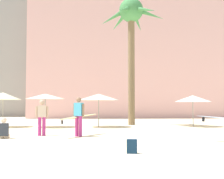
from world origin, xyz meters
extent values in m
plane|color=beige|center=(0.00, 0.00, 0.00)|extent=(120.00, 120.00, 0.00)
cube|color=beige|center=(5.05, 31.18, 9.03)|extent=(24.34, 8.12, 18.06)
cylinder|color=brown|center=(3.04, 15.69, 4.31)|extent=(0.49, 0.49, 8.61)
sphere|color=#428447|center=(3.04, 15.69, 8.61)|extent=(1.81, 1.81, 1.81)
cone|color=#428447|center=(4.44, 15.41, 8.23)|extent=(2.13, 0.80, 1.14)
cone|color=#428447|center=(3.67, 16.88, 8.07)|extent=(1.29, 1.95, 1.43)
cone|color=#428447|center=(2.28, 16.80, 8.07)|extent=(1.45, 1.88, 1.43)
cone|color=#428447|center=(1.69, 15.90, 8.10)|extent=(2.06, 0.71, 1.38)
cone|color=#428447|center=(2.39, 14.41, 8.25)|extent=(1.31, 2.05, 1.11)
cone|color=#428447|center=(3.86, 14.49, 8.29)|extent=(1.52, 1.97, 1.02)
cylinder|color=gray|center=(-3.00, 13.81, 1.11)|extent=(0.06, 0.06, 2.22)
cone|color=beige|center=(-3.00, 13.81, 2.04)|extent=(2.63, 2.63, 0.35)
cylinder|color=gray|center=(7.03, 13.72, 1.06)|extent=(0.06, 0.06, 2.13)
cone|color=white|center=(7.03, 13.72, 1.90)|extent=(2.48, 2.48, 0.44)
cylinder|color=gray|center=(0.56, 13.73, 1.11)|extent=(0.06, 0.06, 2.22)
cone|color=beige|center=(0.56, 13.73, 2.01)|extent=(2.73, 2.73, 0.42)
cylinder|color=gray|center=(-5.84, 14.04, 1.16)|extent=(0.06, 0.06, 2.31)
cone|color=beige|center=(-5.84, 14.04, 2.07)|extent=(2.36, 2.36, 0.48)
cube|color=white|center=(2.50, 1.75, 0.01)|extent=(2.05, 1.19, 0.01)
cube|color=#112941|center=(1.30, 2.18, 0.21)|extent=(0.33, 0.24, 0.42)
cube|color=#0E2134|center=(1.33, 2.29, 0.13)|extent=(0.22, 0.11, 0.18)
cube|color=black|center=(4.61, 5.22, 0.87)|extent=(0.11, 0.07, 0.19)
cylinder|color=#B7337F|center=(-0.59, 7.38, 0.47)|extent=(0.22, 0.22, 0.95)
cylinder|color=#B7337F|center=(-0.42, 7.27, 0.47)|extent=(0.22, 0.22, 0.95)
cube|color=#4CB2DB|center=(-0.50, 7.32, 1.25)|extent=(0.46, 0.40, 0.61)
sphere|color=#936B51|center=(-0.50, 7.32, 1.70)|extent=(0.33, 0.33, 0.24)
cylinder|color=#936B51|center=(-0.72, 7.46, 1.22)|extent=(0.14, 0.14, 0.58)
cylinder|color=#936B51|center=(-0.29, 7.19, 1.22)|extent=(0.14, 0.14, 0.58)
ellipsoid|color=beige|center=(-0.50, 7.62, 0.90)|extent=(1.97, 2.73, 0.26)
ellipsoid|color=#A17912|center=(-0.50, 7.62, 0.90)|extent=(2.00, 2.75, 0.23)
cube|color=black|center=(-1.19, 6.61, 0.70)|extent=(0.08, 0.10, 0.19)
cylinder|color=#B7337F|center=(-2.16, 7.81, 0.44)|extent=(0.18, 0.18, 0.88)
cylinder|color=#B7337F|center=(-2.35, 7.78, 0.44)|extent=(0.18, 0.18, 0.88)
cube|color=beige|center=(-2.25, 7.80, 1.16)|extent=(0.43, 0.27, 0.56)
sphere|color=#D1A889|center=(-2.25, 7.80, 1.58)|extent=(0.27, 0.27, 0.24)
cylinder|color=#D1A889|center=(-2.01, 7.83, 1.12)|extent=(0.11, 0.11, 0.53)
cylinder|color=#D1A889|center=(-2.50, 7.76, 1.12)|extent=(0.11, 0.11, 0.53)
cylinder|color=beige|center=(-3.85, 7.02, 0.08)|extent=(0.28, 0.83, 0.16)
cylinder|color=beige|center=(-3.65, 7.05, 0.08)|extent=(0.28, 0.83, 0.16)
cube|color=#333842|center=(-3.69, 6.63, 0.39)|extent=(0.43, 0.28, 0.54)
sphere|color=beige|center=(-3.69, 6.63, 0.80)|extent=(0.27, 0.27, 0.24)
camera|label=1|loc=(0.11, -7.00, 1.42)|focal=49.37mm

